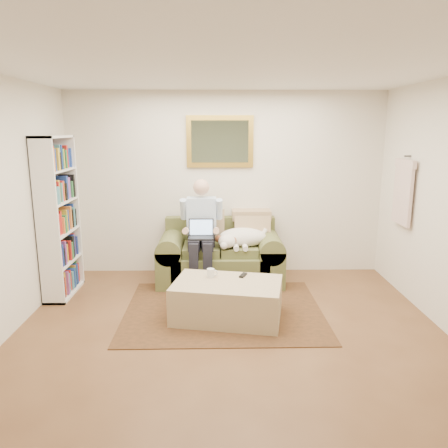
{
  "coord_description": "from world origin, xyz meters",
  "views": [
    {
      "loc": [
        -0.12,
        -3.75,
        2.08
      ],
      "look_at": [
        -0.04,
        1.4,
        0.95
      ],
      "focal_mm": 35.0,
      "sensor_mm": 36.0,
      "label": 1
    }
  ],
  "objects_px": {
    "laptop": "(201,233)",
    "coffee_mug": "(211,273)",
    "bookshelf": "(58,217)",
    "sofa": "(220,261)",
    "ottoman": "(227,300)",
    "seated_man": "(201,234)",
    "sleeping_dog": "(243,237)"
  },
  "relations": [
    {
      "from": "seated_man",
      "to": "laptop",
      "type": "relative_size",
      "value": 4.33
    },
    {
      "from": "coffee_mug",
      "to": "bookshelf",
      "type": "height_order",
      "value": "bookshelf"
    },
    {
      "from": "seated_man",
      "to": "bookshelf",
      "type": "height_order",
      "value": "bookshelf"
    },
    {
      "from": "laptop",
      "to": "coffee_mug",
      "type": "xyz_separation_m",
      "value": [
        0.14,
        -0.85,
        -0.27
      ]
    },
    {
      "from": "seated_man",
      "to": "coffee_mug",
      "type": "xyz_separation_m",
      "value": [
        0.14,
        -0.91,
        -0.23
      ]
    },
    {
      "from": "seated_man",
      "to": "laptop",
      "type": "bearing_deg",
      "value": -90.0
    },
    {
      "from": "laptop",
      "to": "ottoman",
      "type": "distance_m",
      "value": 1.19
    },
    {
      "from": "seated_man",
      "to": "sleeping_dog",
      "type": "xyz_separation_m",
      "value": [
        0.56,
        0.07,
        -0.06
      ]
    },
    {
      "from": "coffee_mug",
      "to": "seated_man",
      "type": "bearing_deg",
      "value": 98.47
    },
    {
      "from": "sofa",
      "to": "coffee_mug",
      "type": "height_order",
      "value": "sofa"
    },
    {
      "from": "sofa",
      "to": "ottoman",
      "type": "distance_m",
      "value": 1.24
    },
    {
      "from": "laptop",
      "to": "bookshelf",
      "type": "bearing_deg",
      "value": -172.94
    },
    {
      "from": "sofa",
      "to": "laptop",
      "type": "distance_m",
      "value": 0.56
    },
    {
      "from": "laptop",
      "to": "seated_man",
      "type": "bearing_deg",
      "value": 90.0
    },
    {
      "from": "coffee_mug",
      "to": "bookshelf",
      "type": "xyz_separation_m",
      "value": [
        -1.9,
        0.63,
        0.52
      ]
    },
    {
      "from": "bookshelf",
      "to": "seated_man",
      "type": "bearing_deg",
      "value": 9.14
    },
    {
      "from": "sofa",
      "to": "bookshelf",
      "type": "xyz_separation_m",
      "value": [
        -2.02,
        -0.44,
        0.71
      ]
    },
    {
      "from": "seated_man",
      "to": "laptop",
      "type": "height_order",
      "value": "seated_man"
    },
    {
      "from": "ottoman",
      "to": "bookshelf",
      "type": "distance_m",
      "value": 2.37
    },
    {
      "from": "sofa",
      "to": "sleeping_dog",
      "type": "xyz_separation_m",
      "value": [
        0.3,
        -0.09,
        0.35
      ]
    },
    {
      "from": "sofa",
      "to": "sleeping_dog",
      "type": "relative_size",
      "value": 2.43
    },
    {
      "from": "sofa",
      "to": "ottoman",
      "type": "bearing_deg",
      "value": -86.78
    },
    {
      "from": "ottoman",
      "to": "seated_man",
      "type": "bearing_deg",
      "value": 106.67
    },
    {
      "from": "sofa",
      "to": "bookshelf",
      "type": "distance_m",
      "value": 2.18
    },
    {
      "from": "sofa",
      "to": "bookshelf",
      "type": "relative_size",
      "value": 0.84
    },
    {
      "from": "seated_man",
      "to": "ottoman",
      "type": "bearing_deg",
      "value": -73.33
    },
    {
      "from": "ottoman",
      "to": "coffee_mug",
      "type": "bearing_deg",
      "value": 138.84
    },
    {
      "from": "laptop",
      "to": "sleeping_dog",
      "type": "relative_size",
      "value": 0.47
    },
    {
      "from": "bookshelf",
      "to": "ottoman",
      "type": "bearing_deg",
      "value": -20.82
    },
    {
      "from": "sleeping_dog",
      "to": "ottoman",
      "type": "xyz_separation_m",
      "value": [
        -0.23,
        -1.15,
        -0.43
      ]
    },
    {
      "from": "sleeping_dog",
      "to": "coffee_mug",
      "type": "distance_m",
      "value": 1.08
    },
    {
      "from": "ottoman",
      "to": "bookshelf",
      "type": "relative_size",
      "value": 0.59
    }
  ]
}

